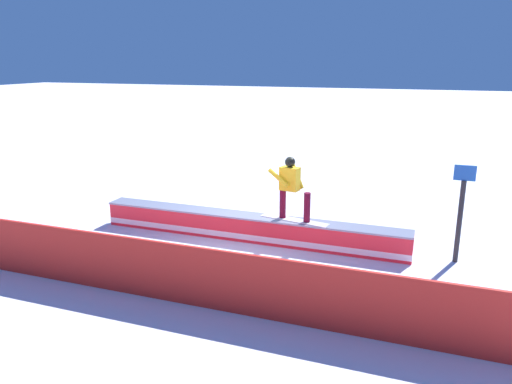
# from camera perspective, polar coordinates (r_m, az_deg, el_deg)

# --- Properties ---
(ground_plane) EXTENTS (120.00, 120.00, 0.00)m
(ground_plane) POSITION_cam_1_polar(r_m,az_deg,el_deg) (11.14, -0.84, -5.52)
(ground_plane) COLOR white
(grind_box) EXTENTS (7.10, 0.60, 0.58)m
(grind_box) POSITION_cam_1_polar(r_m,az_deg,el_deg) (11.05, -0.85, -4.25)
(grind_box) COLOR red
(grind_box) RESTS_ON ground_plane
(snowboarder) EXTENTS (1.58, 0.57, 1.38)m
(snowboarder) POSITION_cam_1_polar(r_m,az_deg,el_deg) (10.46, 4.11, 0.67)
(snowboarder) COLOR silver
(snowboarder) RESTS_ON grind_box
(safety_fence) EXTENTS (10.93, 0.19, 1.04)m
(safety_fence) POSITION_cam_1_polar(r_m,az_deg,el_deg) (8.27, -8.62, -9.45)
(safety_fence) COLOR red
(safety_fence) RESTS_ON ground_plane
(trail_marker) EXTENTS (0.40, 0.10, 1.98)m
(trail_marker) POSITION_cam_1_polar(r_m,az_deg,el_deg) (10.41, 22.70, -2.08)
(trail_marker) COLOR #262628
(trail_marker) RESTS_ON ground_plane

